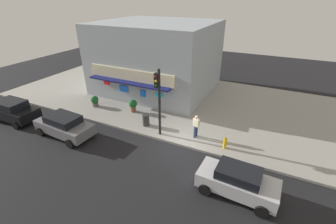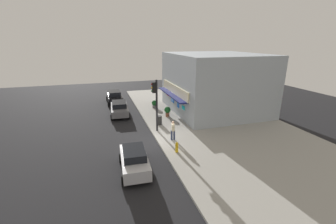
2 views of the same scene
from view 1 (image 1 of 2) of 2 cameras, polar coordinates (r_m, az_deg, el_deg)
ground_plane at (r=15.48m, az=3.31°, el=-8.62°), size 59.97×59.97×0.00m
sidewalk at (r=21.08m, az=10.55°, el=1.58°), size 39.98×13.69×0.16m
corner_building at (r=23.83m, az=-2.64°, el=13.72°), size 10.91×10.65×6.63m
traffic_light at (r=14.94m, az=-2.39°, el=4.29°), size 0.32×0.58×4.78m
fire_hydrant at (r=15.30m, az=14.06°, el=-7.44°), size 0.47×0.23×0.82m
trash_can at (r=17.35m, az=-5.53°, el=-2.02°), size 0.52×0.52×0.90m
pedestrian at (r=15.78m, az=7.02°, el=-3.34°), size 0.56×0.40×1.68m
potted_plant_by_doorway at (r=19.44m, az=-8.76°, el=1.83°), size 0.70×0.70×1.10m
potted_plant_by_window at (r=21.24m, az=-17.82°, el=2.68°), size 0.66×0.66×0.96m
parked_car_black at (r=22.02m, az=-34.33°, el=0.38°), size 4.32×2.14×1.67m
parked_car_grey at (r=17.79m, az=-24.47°, el=-3.03°), size 4.43×2.25×1.57m
parked_car_silver at (r=12.34m, az=16.95°, el=-16.20°), size 3.98×2.04×1.58m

